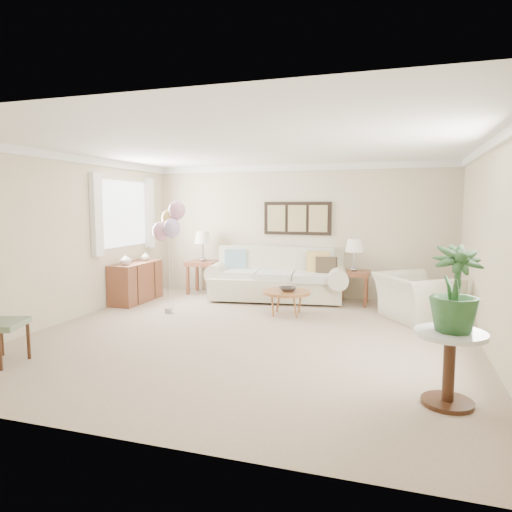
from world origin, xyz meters
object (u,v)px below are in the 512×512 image
(balloon_cluster, at_px, (170,223))
(armchair, at_px, (416,298))
(coffee_table, at_px, (287,293))
(sofa, at_px, (277,279))

(balloon_cluster, bearing_deg, armchair, 10.57)
(armchair, bearing_deg, coffee_table, 64.49)
(armchair, bearing_deg, balloon_cluster, 67.64)
(coffee_table, xyz_separation_m, armchair, (2.03, 0.26, -0.01))
(coffee_table, distance_m, armchair, 2.04)
(armchair, xyz_separation_m, balloon_cluster, (-3.90, -0.73, 1.16))
(sofa, xyz_separation_m, armchair, (2.50, -0.90, -0.03))
(sofa, relative_size, balloon_cluster, 1.51)
(armchair, distance_m, balloon_cluster, 4.14)
(sofa, bearing_deg, coffee_table, -68.06)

